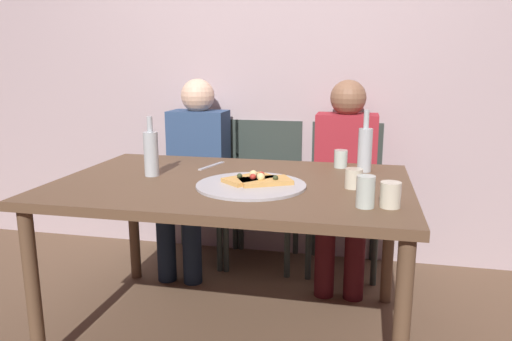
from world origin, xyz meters
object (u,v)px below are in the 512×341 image
(pizza_tray, at_px, (251,185))
(pizza_slice_extra, at_px, (265,181))
(chair_middle, at_px, (265,182))
(dining_table, at_px, (232,196))
(pizza_slice_last, at_px, (250,179))
(wine_glass, at_px, (354,178))
(tumbler_far, at_px, (341,159))
(chair_left, at_px, (203,179))
(wine_bottle, at_px, (151,153))
(beer_bottle, at_px, (365,148))
(short_glass, at_px, (366,192))
(guest_in_beanie, at_px, (345,172))
(chair_right, at_px, (345,186))
(table_knife, at_px, (212,166))
(guest_in_sweater, at_px, (195,165))
(tumbler_near, at_px, (390,195))

(pizza_tray, distance_m, pizza_slice_extra, 0.06)
(chair_middle, bearing_deg, dining_table, 91.82)
(pizza_slice_last, height_order, wine_glass, wine_glass)
(pizza_tray, xyz_separation_m, tumbler_far, (0.36, 0.48, 0.04))
(pizza_tray, bearing_deg, chair_left, 119.04)
(wine_bottle, bearing_deg, beer_bottle, 17.54)
(short_glass, distance_m, chair_left, 1.62)
(dining_table, height_order, tumbler_far, tumbler_far)
(pizza_slice_last, distance_m, tumbler_far, 0.57)
(tumbler_far, distance_m, wine_glass, 0.42)
(wine_glass, distance_m, chair_middle, 1.12)
(wine_bottle, height_order, chair_left, wine_bottle)
(beer_bottle, height_order, guest_in_beanie, guest_in_beanie)
(tumbler_far, relative_size, chair_right, 0.10)
(chair_right, bearing_deg, pizza_slice_last, 68.01)
(pizza_slice_extra, height_order, chair_left, chair_left)
(table_knife, bearing_deg, wine_glass, -96.71)
(pizza_tray, bearing_deg, beer_bottle, 41.18)
(pizza_slice_extra, height_order, chair_right, chair_right)
(tumbler_far, bearing_deg, chair_right, 88.72)
(dining_table, xyz_separation_m, wine_glass, (0.54, -0.01, 0.11))
(pizza_tray, height_order, chair_right, chair_right)
(guest_in_sweater, relative_size, guest_in_beanie, 1.00)
(wine_bottle, distance_m, tumbler_near, 1.11)
(wine_glass, bearing_deg, tumbler_near, -61.86)
(tumbler_far, relative_size, table_knife, 0.41)
(pizza_tray, distance_m, beer_bottle, 0.64)
(tumbler_near, distance_m, chair_middle, 1.41)
(table_knife, bearing_deg, guest_in_beanie, -38.20)
(short_glass, distance_m, chair_middle, 1.39)
(beer_bottle, distance_m, chair_middle, 0.92)
(tumbler_far, bearing_deg, wine_glass, -79.89)
(pizza_slice_last, xyz_separation_m, tumbler_far, (0.37, 0.43, 0.02))
(short_glass, bearing_deg, wine_glass, 99.76)
(pizza_slice_extra, relative_size, tumbler_far, 2.83)
(dining_table, distance_m, beer_bottle, 0.69)
(pizza_slice_last, height_order, chair_left, chair_left)
(pizza_slice_last, height_order, short_glass, short_glass)
(chair_middle, relative_size, guest_in_beanie, 0.77)
(pizza_slice_extra, relative_size, guest_in_sweater, 0.22)
(wine_bottle, relative_size, short_glass, 2.36)
(tumbler_near, bearing_deg, beer_bottle, 98.89)
(guest_in_sweater, bearing_deg, dining_table, 120.39)
(dining_table, relative_size, chair_middle, 1.75)
(wine_glass, distance_m, chair_left, 1.39)
(guest_in_sweater, bearing_deg, chair_middle, -160.18)
(guest_in_sweater, bearing_deg, wine_bottle, 94.06)
(pizza_tray, bearing_deg, wine_glass, 9.41)
(wine_bottle, relative_size, chair_middle, 0.31)
(pizza_slice_extra, relative_size, wine_glass, 3.03)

